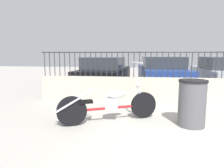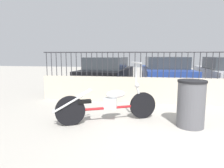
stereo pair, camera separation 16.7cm
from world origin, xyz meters
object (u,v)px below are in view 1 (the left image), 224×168
Objects in this scene: trash_bin at (192,103)px; car_silver at (223,73)px; motorcycle_red at (104,105)px; car_blue at (161,72)px; car_black at (105,73)px.

car_silver reaches higher than trash_bin.
car_silver is at bearing 63.19° from trash_bin.
motorcycle_red reaches higher than trash_bin.
car_blue is (1.74, 5.10, 0.31)m from motorcycle_red.
car_blue is at bearing 90.95° from trash_bin.
car_silver is at bearing 23.11° from motorcycle_red.
motorcycle_red is 0.47× the size of car_silver.
car_black reaches higher than trash_bin.
motorcycle_red is at bearing 157.60° from car_blue.
car_blue reaches higher than motorcycle_red.
car_blue is 2.53m from car_silver.
motorcycle_red is 2.23× the size of trash_bin.
motorcycle_red is at bearing 141.17° from car_silver.
trash_bin is at bearing 177.40° from car_blue.
car_blue is (2.51, 0.59, 0.01)m from car_black.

